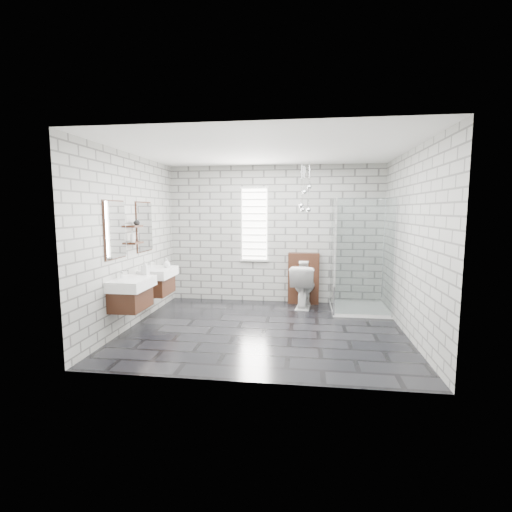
% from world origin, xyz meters
% --- Properties ---
extents(floor, '(4.20, 3.60, 0.02)m').
position_xyz_m(floor, '(0.00, 0.00, -0.01)').
color(floor, black).
rests_on(floor, ground).
extents(ceiling, '(4.20, 3.60, 0.02)m').
position_xyz_m(ceiling, '(0.00, 0.00, 2.71)').
color(ceiling, white).
rests_on(ceiling, wall_back).
extents(wall_back, '(4.20, 0.02, 2.70)m').
position_xyz_m(wall_back, '(0.00, 1.81, 1.35)').
color(wall_back, '#A7A6A1').
rests_on(wall_back, floor).
extents(wall_front, '(4.20, 0.02, 2.70)m').
position_xyz_m(wall_front, '(0.00, -1.81, 1.35)').
color(wall_front, '#A7A6A1').
rests_on(wall_front, floor).
extents(wall_left, '(0.02, 3.60, 2.70)m').
position_xyz_m(wall_left, '(-2.11, 0.00, 1.35)').
color(wall_left, '#A7A6A1').
rests_on(wall_left, floor).
extents(wall_right, '(0.02, 3.60, 2.70)m').
position_xyz_m(wall_right, '(2.11, 0.00, 1.35)').
color(wall_right, '#A7A6A1').
rests_on(wall_right, floor).
extents(vanity_left, '(0.47, 0.70, 1.57)m').
position_xyz_m(vanity_left, '(-1.91, -0.56, 0.76)').
color(vanity_left, '#402113').
rests_on(vanity_left, wall_left).
extents(vanity_right, '(0.47, 0.70, 1.57)m').
position_xyz_m(vanity_right, '(-1.91, 0.42, 0.76)').
color(vanity_right, '#402113').
rests_on(vanity_right, wall_left).
extents(shelf_lower, '(0.14, 0.30, 0.03)m').
position_xyz_m(shelf_lower, '(-2.03, -0.05, 1.32)').
color(shelf_lower, '#402113').
rests_on(shelf_lower, wall_left).
extents(shelf_upper, '(0.14, 0.30, 0.03)m').
position_xyz_m(shelf_upper, '(-2.03, -0.05, 1.58)').
color(shelf_upper, '#402113').
rests_on(shelf_upper, wall_left).
extents(window, '(0.56, 0.05, 1.48)m').
position_xyz_m(window, '(-0.40, 1.78, 1.55)').
color(window, white).
rests_on(window, wall_back).
extents(cistern_panel, '(0.60, 0.20, 1.00)m').
position_xyz_m(cistern_panel, '(0.58, 1.70, 0.50)').
color(cistern_panel, '#402113').
rests_on(cistern_panel, floor).
extents(flush_plate, '(0.18, 0.01, 0.12)m').
position_xyz_m(flush_plate, '(0.58, 1.60, 0.80)').
color(flush_plate, silver).
rests_on(flush_plate, cistern_panel).
extents(shower_enclosure, '(1.00, 1.00, 2.03)m').
position_xyz_m(shower_enclosure, '(1.50, 1.18, 0.50)').
color(shower_enclosure, white).
rests_on(shower_enclosure, floor).
extents(pendant_cluster, '(0.23, 0.22, 0.91)m').
position_xyz_m(pendant_cluster, '(0.59, 1.38, 2.01)').
color(pendant_cluster, silver).
rests_on(pendant_cluster, ceiling).
extents(toilet, '(0.53, 0.83, 0.81)m').
position_xyz_m(toilet, '(0.58, 1.44, 0.40)').
color(toilet, white).
rests_on(toilet, floor).
extents(soap_bottle_a, '(0.11, 0.11, 0.22)m').
position_xyz_m(soap_bottle_a, '(-1.81, -0.21, 0.96)').
color(soap_bottle_a, '#B2B2B2').
rests_on(soap_bottle_a, vanity_left).
extents(soap_bottle_b, '(0.14, 0.14, 0.15)m').
position_xyz_m(soap_bottle_b, '(-1.76, 0.54, 0.93)').
color(soap_bottle_b, '#B2B2B2').
rests_on(soap_bottle_b, vanity_right).
extents(soap_bottle_c, '(0.09, 0.09, 0.18)m').
position_xyz_m(soap_bottle_c, '(-2.02, -0.16, 1.42)').
color(soap_bottle_c, '#B2B2B2').
rests_on(soap_bottle_c, shelf_lower).
extents(vase, '(0.11, 0.11, 0.10)m').
position_xyz_m(vase, '(-2.02, 0.00, 1.65)').
color(vase, '#B2B2B2').
rests_on(vase, shelf_upper).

